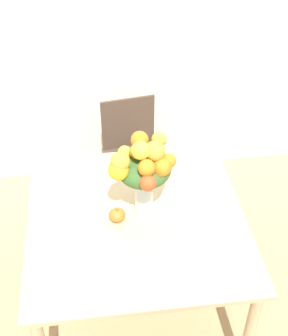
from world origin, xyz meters
TOP-DOWN VIEW (x-y plane):
  - ground_plane at (0.00, 0.00)m, footprint 12.00×12.00m
  - wall_back at (0.00, 1.42)m, footprint 8.00×0.06m
  - dining_table at (0.00, 0.00)m, footprint 1.18×1.19m
  - flower_vase at (0.04, 0.02)m, footprint 0.35×0.34m
  - pumpkin at (-0.10, -0.01)m, footprint 0.09×0.09m
  - dining_chair_near_window at (0.08, 0.95)m, footprint 0.48×0.48m

SIDE VIEW (x-z plane):
  - ground_plane at x=0.00m, z-range 0.00..0.00m
  - dining_chair_near_window at x=0.08m, z-range 0.03..0.90m
  - dining_table at x=0.00m, z-range 0.29..1.07m
  - pumpkin at x=-0.10m, z-range 0.77..0.85m
  - flower_vase at x=0.04m, z-range 0.84..1.35m
  - wall_back at x=0.00m, z-range 0.00..2.70m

